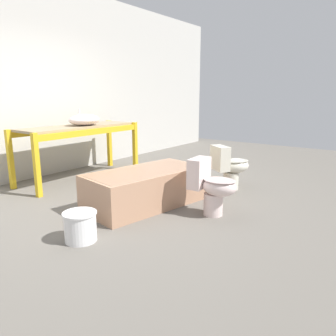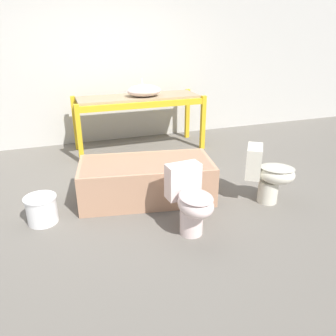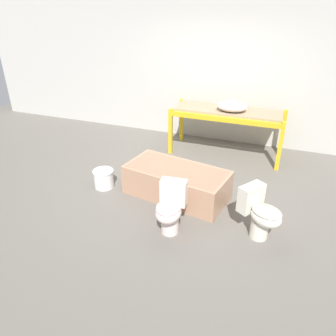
% 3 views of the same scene
% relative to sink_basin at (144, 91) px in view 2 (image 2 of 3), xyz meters
% --- Properties ---
extents(ground_plane, '(12.00, 12.00, 0.00)m').
position_rel_sink_basin_xyz_m(ground_plane, '(-0.53, -1.34, -0.98)').
color(ground_plane, '#666059').
extents(warehouse_wall_rear, '(10.80, 0.08, 3.20)m').
position_rel_sink_basin_xyz_m(warehouse_wall_rear, '(-0.53, 0.78, 0.62)').
color(warehouse_wall_rear, beige).
rests_on(warehouse_wall_rear, ground_plane).
extents(shelving_rack, '(2.07, 0.74, 0.89)m').
position_rel_sink_basin_xyz_m(shelving_rack, '(-0.08, 0.08, -0.22)').
color(shelving_rack, gold).
rests_on(shelving_rack, ground_plane).
extents(sink_basin, '(0.54, 0.42, 0.26)m').
position_rel_sink_basin_xyz_m(sink_basin, '(0.00, 0.00, 0.00)').
color(sink_basin, silver).
rests_on(sink_basin, shelving_rack).
extents(bathtub_main, '(1.64, 0.99, 0.46)m').
position_rel_sink_basin_xyz_m(bathtub_main, '(-0.46, -1.68, -0.72)').
color(bathtub_main, tan).
rests_on(bathtub_main, ground_plane).
extents(toilet_near, '(0.64, 0.58, 0.66)m').
position_rel_sink_basin_xyz_m(toilet_near, '(0.82, -2.23, -0.63)').
color(toilet_near, silver).
rests_on(toilet_near, ground_plane).
extents(toilet_far, '(0.38, 0.57, 0.66)m').
position_rel_sink_basin_xyz_m(toilet_far, '(-0.26, -2.52, -0.63)').
color(toilet_far, silver).
rests_on(toilet_far, ground_plane).
extents(bucket_white, '(0.33, 0.33, 0.29)m').
position_rel_sink_basin_xyz_m(bucket_white, '(-1.64, -1.83, -0.83)').
color(bucket_white, white).
rests_on(bucket_white, ground_plane).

